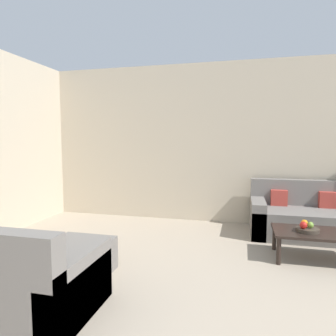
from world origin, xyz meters
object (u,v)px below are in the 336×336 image
object	(u,v)px
fruit_bowl	(308,230)
apple_red	(303,225)
armchair	(36,284)
ottoman	(81,257)
apple_green	(310,225)
orange_fruit	(304,223)
sofa_loveseat	(304,218)
coffee_table	(320,235)

from	to	relation	value
fruit_bowl	apple_red	distance (m)	0.09
fruit_bowl	armchair	size ratio (longest dim) A/B	0.29
fruit_bowl	ottoman	size ratio (longest dim) A/B	0.41
fruit_bowl	apple_red	xyz separation A→B (m)	(-0.05, -0.04, 0.06)
fruit_bowl	apple_green	size ratio (longest dim) A/B	3.54
apple_red	orange_fruit	bearing A→B (deg)	74.53
orange_fruit	sofa_loveseat	bearing A→B (deg)	79.10
sofa_loveseat	armchair	size ratio (longest dim) A/B	1.74
coffee_table	apple_green	distance (m)	0.17
apple_green	ottoman	bearing A→B (deg)	-158.16
fruit_bowl	orange_fruit	xyz separation A→B (m)	(-0.02, 0.07, 0.06)
apple_red	armchair	distance (m)	2.84
armchair	orange_fruit	bearing A→B (deg)	38.06
apple_green	ottoman	xyz separation A→B (m)	(-2.41, -0.96, -0.24)
apple_red	ottoman	bearing A→B (deg)	-158.48
apple_green	armchair	size ratio (longest dim) A/B	0.08
sofa_loveseat	apple_green	distance (m)	0.98
coffee_table	orange_fruit	distance (m)	0.21
sofa_loveseat	apple_green	bearing A→B (deg)	-97.07
apple_red	orange_fruit	distance (m)	0.12
armchair	ottoman	size ratio (longest dim) A/B	1.42
fruit_bowl	ottoman	distance (m)	2.57
orange_fruit	armchair	size ratio (longest dim) A/B	0.09
fruit_bowl	orange_fruit	distance (m)	0.10
fruit_bowl	apple_green	distance (m)	0.07
sofa_loveseat	ottoman	world-z (taller)	sofa_loveseat
fruit_bowl	orange_fruit	size ratio (longest dim) A/B	3.23
sofa_loveseat	orange_fruit	bearing A→B (deg)	-100.90
coffee_table	apple_red	size ratio (longest dim) A/B	12.52
coffee_table	apple_green	xyz separation A→B (m)	(-0.11, -0.02, 0.12)
coffee_table	fruit_bowl	bearing A→B (deg)	-167.13
coffee_table	fruit_bowl	distance (m)	0.16
apple_red	armchair	size ratio (longest dim) A/B	0.09
apple_red	armchair	bearing A→B (deg)	-143.32
ottoman	orange_fruit	bearing A→B (deg)	23.58
coffee_table	fruit_bowl	world-z (taller)	fruit_bowl
sofa_loveseat	apple_green	world-z (taller)	sofa_loveseat
orange_fruit	fruit_bowl	bearing A→B (deg)	-71.83
armchair	coffee_table	bearing A→B (deg)	35.56
apple_green	coffee_table	bearing A→B (deg)	11.69
armchair	fruit_bowl	bearing A→B (deg)	36.66
sofa_loveseat	orange_fruit	size ratio (longest dim) A/B	19.35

